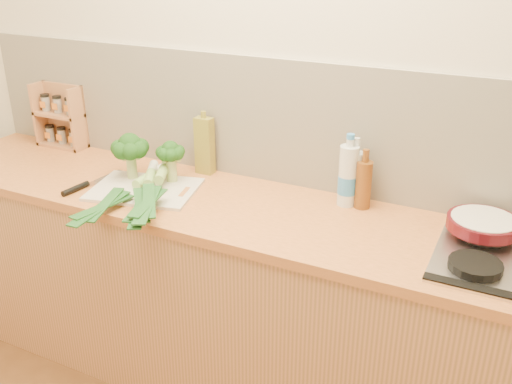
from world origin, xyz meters
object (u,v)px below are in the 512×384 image
Objects in this scene: chefs_knife at (83,186)px; skillet at (484,224)px; chopping_board at (145,189)px; spice_rack at (62,119)px.

skillet is at bearing 15.77° from chefs_knife.
spice_rack is at bearing 144.34° from chopping_board.
chefs_knife is at bearing -173.54° from chopping_board.
chopping_board is at bearing 171.01° from skillet.
chopping_board is 1.27× the size of chefs_knife.
spice_rack reaches higher than chefs_knife.
skillet is at bearing -3.17° from spice_rack.
chefs_knife is 1.62m from skillet.
spice_rack reaches higher than skillet.
chefs_knife is 1.07× the size of spice_rack.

